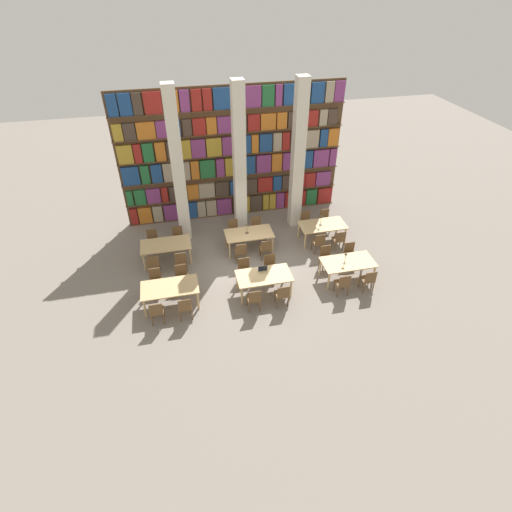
{
  "coord_description": "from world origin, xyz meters",
  "views": [
    {
      "loc": [
        -2.53,
        -11.32,
        9.21
      ],
      "look_at": [
        0.0,
        -0.13,
        0.67
      ],
      "focal_mm": 28.0,
      "sensor_mm": 36.0,
      "label": 1
    }
  ],
  "objects_px": {
    "chair_7": "(270,266)",
    "desk_lamp_2": "(321,218)",
    "reading_table_1": "(264,277)",
    "chair_17": "(233,229)",
    "chair_13": "(153,240)",
    "chair_20": "(319,242)",
    "chair_18": "(266,248)",
    "desk_lamp_1": "(247,227)",
    "chair_23": "(325,219)",
    "chair_5": "(245,269)",
    "chair_16": "(241,252)",
    "chair_4": "(254,299)",
    "chair_10": "(368,280)",
    "laptop": "(262,269)",
    "reading_table_4": "(249,235)",
    "chair_22": "(339,239)",
    "chair_8": "(343,283)",
    "reading_table_3": "(166,246)",
    "chair_15": "(178,237)",
    "chair_0": "(157,311)",
    "chair_21": "(306,221)",
    "reading_table_0": "(170,289)",
    "chair_14": "(181,260)",
    "pillar_right": "(298,158)",
    "reading_table_2": "(348,263)",
    "desk_lamp_0": "(346,256)",
    "chair_1": "(156,280)",
    "chair_2": "(185,307)",
    "chair_12": "(153,264)",
    "chair_9": "(326,256)",
    "chair_11": "(350,253)",
    "chair_3": "(181,276)",
    "reading_table_5": "(322,226)",
    "pillar_center": "(239,163)",
    "chair_19": "(257,227)"
  },
  "relations": [
    {
      "from": "chair_0",
      "to": "chair_20",
      "type": "xyz_separation_m",
      "value": [
        6.18,
        2.47,
        0.0
      ]
    },
    {
      "from": "chair_5",
      "to": "desk_lamp_2",
      "type": "bearing_deg",
      "value": -152.64
    },
    {
      "from": "chair_15",
      "to": "chair_16",
      "type": "height_order",
      "value": "same"
    },
    {
      "from": "laptop",
      "to": "desk_lamp_1",
      "type": "distance_m",
      "value": 2.34
    },
    {
      "from": "reading_table_1",
      "to": "chair_17",
      "type": "bearing_deg",
      "value": 97.28
    },
    {
      "from": "chair_0",
      "to": "chair_18",
      "type": "bearing_deg",
      "value": 31.6
    },
    {
      "from": "pillar_right",
      "to": "chair_19",
      "type": "bearing_deg",
      "value": -159.3
    },
    {
      "from": "chair_2",
      "to": "desk_lamp_0",
      "type": "height_order",
      "value": "desk_lamp_0"
    },
    {
      "from": "reading_table_0",
      "to": "reading_table_5",
      "type": "height_order",
      "value": "same"
    },
    {
      "from": "reading_table_1",
      "to": "chair_12",
      "type": "height_order",
      "value": "chair_12"
    },
    {
      "from": "laptop",
      "to": "chair_8",
      "type": "distance_m",
      "value": 2.75
    },
    {
      "from": "chair_23",
      "to": "chair_5",
      "type": "bearing_deg",
      "value": 33.04
    },
    {
      "from": "chair_13",
      "to": "chair_20",
      "type": "height_order",
      "value": "same"
    },
    {
      "from": "chair_1",
      "to": "chair_5",
      "type": "bearing_deg",
      "value": 178.15
    },
    {
      "from": "reading_table_1",
      "to": "chair_16",
      "type": "relative_size",
      "value": 2.07
    },
    {
      "from": "pillar_right",
      "to": "chair_11",
      "type": "xyz_separation_m",
      "value": [
        1.16,
        -3.22,
        -2.52
      ]
    },
    {
      "from": "chair_20",
      "to": "reading_table_0",
      "type": "bearing_deg",
      "value": -163.49
    },
    {
      "from": "chair_7",
      "to": "chair_10",
      "type": "distance_m",
      "value": 3.39
    },
    {
      "from": "pillar_right",
      "to": "chair_3",
      "type": "height_order",
      "value": "pillar_right"
    },
    {
      "from": "chair_18",
      "to": "desk_lamp_1",
      "type": "distance_m",
      "value": 1.1
    },
    {
      "from": "pillar_center",
      "to": "chair_21",
      "type": "distance_m",
      "value": 3.7
    },
    {
      "from": "chair_18",
      "to": "desk_lamp_0",
      "type": "bearing_deg",
      "value": -37.21
    },
    {
      "from": "reading_table_2",
      "to": "reading_table_3",
      "type": "height_order",
      "value": "same"
    },
    {
      "from": "desk_lamp_0",
      "to": "reading_table_5",
      "type": "height_order",
      "value": "desk_lamp_0"
    },
    {
      "from": "chair_0",
      "to": "chair_21",
      "type": "height_order",
      "value": "same"
    },
    {
      "from": "laptop",
      "to": "chair_14",
      "type": "distance_m",
      "value": 3.07
    },
    {
      "from": "desk_lamp_0",
      "to": "chair_18",
      "type": "relative_size",
      "value": 0.48
    },
    {
      "from": "chair_15",
      "to": "chair_20",
      "type": "relative_size",
      "value": 1.0
    },
    {
      "from": "reading_table_3",
      "to": "chair_14",
      "type": "xyz_separation_m",
      "value": [
        0.48,
        -0.78,
        -0.18
      ]
    },
    {
      "from": "chair_9",
      "to": "chair_11",
      "type": "distance_m",
      "value": 0.93
    },
    {
      "from": "chair_4",
      "to": "chair_10",
      "type": "xyz_separation_m",
      "value": [
        3.99,
        0.08,
        0.0
      ]
    },
    {
      "from": "chair_7",
      "to": "desk_lamp_2",
      "type": "distance_m",
      "value": 3.13
    },
    {
      "from": "chair_4",
      "to": "chair_13",
      "type": "bearing_deg",
      "value": 127.02
    },
    {
      "from": "chair_1",
      "to": "desk_lamp_1",
      "type": "bearing_deg",
      "value": -153.61
    },
    {
      "from": "chair_7",
      "to": "reading_table_3",
      "type": "distance_m",
      "value": 3.99
    },
    {
      "from": "pillar_right",
      "to": "chair_18",
      "type": "height_order",
      "value": "pillar_right"
    },
    {
      "from": "reading_table_1",
      "to": "chair_22",
      "type": "xyz_separation_m",
      "value": [
        3.45,
        1.79,
        -0.18
      ]
    },
    {
      "from": "laptop",
      "to": "reading_table_4",
      "type": "relative_size",
      "value": 0.17
    },
    {
      "from": "reading_table_0",
      "to": "chair_14",
      "type": "relative_size",
      "value": 2.07
    },
    {
      "from": "chair_1",
      "to": "chair_23",
      "type": "xyz_separation_m",
      "value": [
        7.01,
        2.47,
        0.0
      ]
    },
    {
      "from": "chair_3",
      "to": "reading_table_4",
      "type": "bearing_deg",
      "value": -147.57
    },
    {
      "from": "chair_22",
      "to": "chair_15",
      "type": "bearing_deg",
      "value": 165.66
    },
    {
      "from": "laptop",
      "to": "chair_22",
      "type": "height_order",
      "value": "laptop"
    },
    {
      "from": "reading_table_3",
      "to": "chair_16",
      "type": "height_order",
      "value": "chair_16"
    },
    {
      "from": "pillar_right",
      "to": "chair_20",
      "type": "height_order",
      "value": "pillar_right"
    },
    {
      "from": "chair_8",
      "to": "chair_10",
      "type": "height_order",
      "value": "same"
    },
    {
      "from": "chair_15",
      "to": "chair_0",
      "type": "bearing_deg",
      "value": 77.14
    },
    {
      "from": "chair_11",
      "to": "chair_23",
      "type": "xyz_separation_m",
      "value": [
        -0.04,
        2.49,
        0.0
      ]
    },
    {
      "from": "chair_8",
      "to": "desk_lamp_2",
      "type": "relative_size",
      "value": 1.86
    },
    {
      "from": "reading_table_0",
      "to": "chair_4",
      "type": "xyz_separation_m",
      "value": [
        2.6,
        -0.88,
        -0.18
      ]
    }
  ]
}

